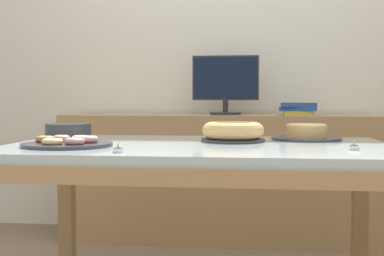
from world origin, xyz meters
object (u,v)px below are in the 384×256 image
Objects in this scene: book_stack at (298,109)px; pastry_platter at (67,143)px; cake_chocolate_round at (307,134)px; tealight_centre at (118,150)px; computer_monitor at (226,85)px; cake_golden_bundt at (233,132)px; tealight_right_edge at (354,147)px; plate_stack at (68,131)px.

book_stack is 0.70× the size of pastry_platter.
cake_chocolate_round is 7.82× the size of tealight_centre.
pastry_platter is (-0.53, -1.42, -0.26)m from computer_monitor.
pastry_platter reaches higher than tealight_centre.
cake_chocolate_round reaches higher than pastry_platter.
cake_golden_bundt is (-0.36, -1.11, -0.08)m from book_stack.
tealight_right_edge is (0.56, -1.44, -0.26)m from computer_monitor.
book_stack reaches higher than tealight_right_edge.
book_stack is (0.46, 0.00, -0.15)m from computer_monitor.
book_stack is at bearing 72.17° from cake_golden_bundt.
cake_golden_bundt is 0.64m from tealight_centre.
cake_chocolate_round is 0.35m from cake_golden_bundt.
book_stack is 6.13× the size of tealight_right_edge.
computer_monitor is 1.14m from cake_golden_bundt.
tealight_centre is (0.26, -0.21, -0.00)m from pastry_platter.
cake_chocolate_round reaches higher than tealight_right_edge.
book_stack reaches higher than cake_chocolate_round.
book_stack is at bearing 42.85° from plate_stack.
cake_chocolate_round is (0.43, -0.98, -0.24)m from computer_monitor.
computer_monitor is 1.52× the size of cake_golden_bundt.
plate_stack is at bearing 162.05° from tealight_right_edge.
computer_monitor is at bearing 57.46° from plate_stack.
book_stack reaches higher than pastry_platter.
computer_monitor is 10.60× the size of tealight_right_edge.
tealight_right_edge is at bearing -17.95° from plate_stack.
plate_stack is 0.71m from tealight_centre.
book_stack reaches higher than plate_stack.
plate_stack is (-1.12, -1.04, -0.09)m from book_stack.
tealight_right_edge is at bearing -86.19° from book_stack.
tealight_right_edge is (0.82, 0.20, 0.00)m from tealight_centre.
tealight_centre is (-0.27, -1.64, -0.26)m from computer_monitor.
computer_monitor is at bearing 113.40° from cake_chocolate_round.
plate_stack is at bearing -176.97° from cake_chocolate_round.
cake_chocolate_round is 1.12× the size of cake_golden_bundt.
book_stack is at bearing 66.01° from tealight_centre.
tealight_centre is (-0.73, -1.64, -0.11)m from book_stack.
tealight_centre is at bearing -125.26° from cake_golden_bundt.
computer_monitor is 10.60× the size of tealight_centre.
tealight_centre is (0.40, -0.59, -0.02)m from plate_stack.
tealight_centre is 1.00× the size of tealight_right_edge.
computer_monitor is 2.02× the size of plate_stack.
cake_golden_bundt is at bearing 144.44° from tealight_right_edge.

